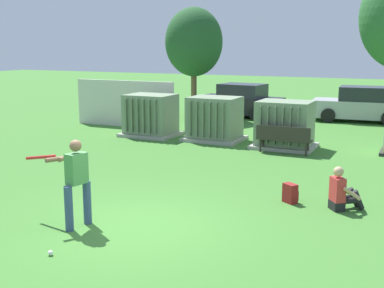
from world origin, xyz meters
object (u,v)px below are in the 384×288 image
object	(u,v)px
batter	(75,178)
transformer_mid_east	(285,125)
parked_car_left_of_center	(360,105)
transformer_mid_west	(215,119)
sports_ball	(50,253)
backpack	(290,193)
seated_spectator	(342,193)
park_bench	(284,137)
transformer_west	(151,116)
parked_car_leftmost	(240,101)

from	to	relation	value
batter	transformer_mid_east	bearing A→B (deg)	80.14
batter	parked_car_left_of_center	world-z (taller)	batter
transformer_mid_west	sports_ball	size ratio (longest dim) A/B	23.33
sports_ball	backpack	bearing A→B (deg)	57.64
seated_spectator	park_bench	bearing A→B (deg)	117.48
transformer_mid_east	parked_car_left_of_center	xyz separation A→B (m)	(1.55, 7.54, -0.04)
transformer_mid_west	batter	size ratio (longest dim) A/B	1.21
transformer_mid_east	backpack	bearing A→B (deg)	-73.67
transformer_mid_west	seated_spectator	world-z (taller)	transformer_mid_west
transformer_mid_east	transformer_west	bearing A→B (deg)	178.94
park_bench	sports_ball	distance (m)	9.84
batter	seated_spectator	size ratio (longest dim) A/B	1.81
batter	sports_ball	size ratio (longest dim) A/B	19.33
seated_spectator	parked_car_left_of_center	distance (m)	13.70
transformer_mid_east	backpack	size ratio (longest dim) A/B	4.77
transformer_mid_east	parked_car_left_of_center	world-z (taller)	same
backpack	park_bench	bearing A→B (deg)	106.87
park_bench	backpack	size ratio (longest dim) A/B	4.10
transformer_west	park_bench	distance (m)	5.70
transformer_mid_east	parked_car_leftmost	distance (m)	7.87
seated_spectator	parked_car_leftmost	world-z (taller)	parked_car_leftmost
backpack	parked_car_left_of_center	size ratio (longest dim) A/B	0.10
batter	parked_car_leftmost	size ratio (longest dim) A/B	0.40
parked_car_left_of_center	transformer_west	bearing A→B (deg)	-132.90
transformer_mid_west	seated_spectator	size ratio (longest dim) A/B	2.18
transformer_mid_west	backpack	size ratio (longest dim) A/B	4.77
transformer_west	batter	world-z (taller)	batter
transformer_mid_west	transformer_mid_east	bearing A→B (deg)	-5.57
parked_car_left_of_center	transformer_mid_west	bearing A→B (deg)	-120.49
sports_ball	backpack	xyz separation A→B (m)	(2.93, 4.63, 0.17)
seated_spectator	backpack	bearing A→B (deg)	178.94
parked_car_leftmost	park_bench	bearing A→B (deg)	-60.95
sports_ball	parked_car_leftmost	distance (m)	17.70
batter	backpack	xyz separation A→B (m)	(3.41, 3.30, -0.76)
batter	sports_ball	distance (m)	1.69
seated_spectator	parked_car_leftmost	size ratio (longest dim) A/B	0.22
transformer_mid_west	parked_car_left_of_center	size ratio (longest dim) A/B	0.49
park_bench	sports_ball	bearing A→B (deg)	-98.11
seated_spectator	parked_car_leftmost	bearing A→B (deg)	118.43
transformer_mid_west	park_bench	world-z (taller)	transformer_mid_west
batter	parked_car_leftmost	bearing A→B (deg)	98.56
sports_ball	backpack	size ratio (longest dim) A/B	0.20
backpack	parked_car_leftmost	xyz separation A→B (m)	(-5.83, 12.82, 0.54)
seated_spectator	parked_car_left_of_center	world-z (taller)	parked_car_left_of_center
park_bench	transformer_west	bearing A→B (deg)	169.19
transformer_mid_east	parked_car_left_of_center	size ratio (longest dim) A/B	0.49
parked_car_leftmost	parked_car_left_of_center	bearing A→B (deg)	8.03
transformer_west	transformer_mid_east	distance (m)	5.36
transformer_west	parked_car_left_of_center	bearing A→B (deg)	47.10
park_bench	batter	size ratio (longest dim) A/B	1.04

